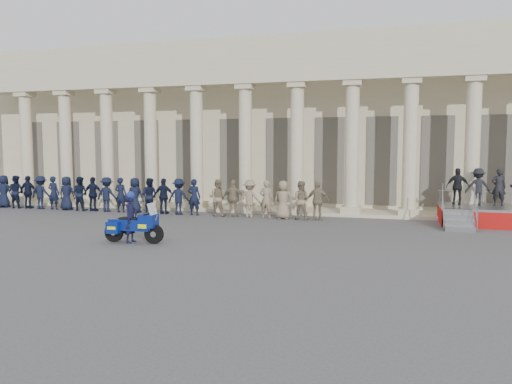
% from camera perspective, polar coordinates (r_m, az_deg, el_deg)
% --- Properties ---
extents(ground, '(90.00, 90.00, 0.00)m').
position_cam_1_polar(ground, '(17.09, -5.08, -5.80)').
color(ground, '#454548').
rests_on(ground, ground).
extents(building, '(40.00, 12.50, 9.00)m').
position_cam_1_polar(building, '(31.01, 4.85, 7.51)').
color(building, '#BDB08D').
rests_on(building, ground).
extents(officer_rank, '(18.57, 0.66, 1.74)m').
position_cam_1_polar(officer_rank, '(25.17, -13.22, -0.38)').
color(officer_rank, black).
rests_on(officer_rank, ground).
extents(reviewing_stand, '(3.84, 3.78, 2.35)m').
position_cam_1_polar(reviewing_stand, '(22.96, 24.85, -0.41)').
color(reviewing_stand, gray).
rests_on(reviewing_stand, ground).
extents(motorcycle, '(2.15, 0.88, 1.38)m').
position_cam_1_polar(motorcycle, '(17.43, -13.75, -3.72)').
color(motorcycle, black).
rests_on(motorcycle, ground).
extents(rider, '(0.42, 0.62, 1.75)m').
position_cam_1_polar(rider, '(17.44, -14.12, -2.81)').
color(rider, black).
rests_on(rider, ground).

